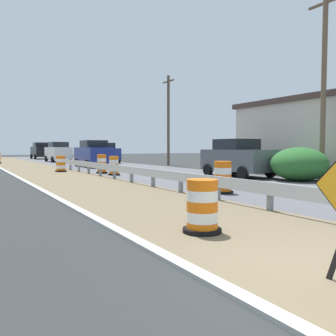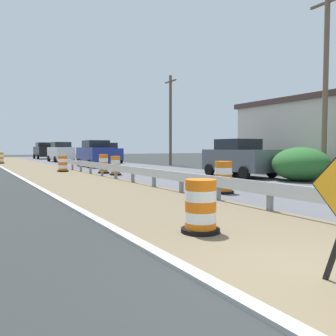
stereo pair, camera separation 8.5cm
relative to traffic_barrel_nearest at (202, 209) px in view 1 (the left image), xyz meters
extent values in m
cube|color=#ADADA8|center=(-1.33, -2.89, -0.43)|extent=(0.20, 120.00, 0.11)
cube|color=slate|center=(2.79, 1.01, -0.09)|extent=(0.12, 0.12, 0.70)
cube|color=slate|center=(2.79, 3.08, -0.09)|extent=(0.12, 0.12, 0.70)
cube|color=slate|center=(2.79, 5.15, -0.09)|extent=(0.12, 0.12, 0.70)
cube|color=slate|center=(2.79, 7.21, -0.09)|extent=(0.12, 0.12, 0.70)
cube|color=slate|center=(2.79, 9.28, -0.09)|extent=(0.12, 0.12, 0.70)
cube|color=slate|center=(2.79, 11.34, -0.09)|extent=(0.12, 0.12, 0.70)
cube|color=slate|center=(2.79, 13.41, -0.09)|extent=(0.12, 0.12, 0.70)
cube|color=slate|center=(2.79, 15.47, -0.09)|extent=(0.12, 0.12, 0.70)
cube|color=slate|center=(2.79, 17.54, -0.09)|extent=(0.12, 0.12, 0.70)
cube|color=slate|center=(2.79, 19.60, -0.09)|extent=(0.12, 0.12, 0.70)
cube|color=slate|center=(2.79, 21.67, -0.09)|extent=(0.12, 0.12, 0.70)
cylinder|color=orange|center=(0.00, 0.00, -0.34)|extent=(0.57, 0.57, 0.20)
cylinder|color=white|center=(0.00, 0.00, -0.14)|extent=(0.57, 0.57, 0.20)
cylinder|color=orange|center=(0.00, 0.00, 0.05)|extent=(0.57, 0.57, 0.20)
cylinder|color=white|center=(0.00, 0.00, 0.25)|extent=(0.57, 0.57, 0.20)
cylinder|color=orange|center=(0.00, 0.00, 0.44)|extent=(0.57, 0.57, 0.20)
cylinder|color=black|center=(0.00, 0.00, -0.40)|extent=(0.71, 0.71, 0.08)
cylinder|color=orange|center=(3.88, 4.20, -0.33)|extent=(0.58, 0.58, 0.22)
cylinder|color=white|center=(3.88, 4.20, -0.11)|extent=(0.58, 0.58, 0.22)
cylinder|color=orange|center=(3.88, 4.20, 0.11)|extent=(0.58, 0.58, 0.22)
cylinder|color=white|center=(3.88, 4.20, 0.33)|extent=(0.58, 0.58, 0.22)
cylinder|color=orange|center=(3.88, 4.20, 0.54)|extent=(0.58, 0.58, 0.22)
cylinder|color=black|center=(3.88, 4.20, -0.40)|extent=(0.73, 0.73, 0.08)
cylinder|color=orange|center=(3.62, 13.52, -0.33)|extent=(0.53, 0.53, 0.21)
cylinder|color=white|center=(3.62, 13.52, -0.12)|extent=(0.53, 0.53, 0.21)
cylinder|color=orange|center=(3.62, 13.52, 0.10)|extent=(0.53, 0.53, 0.21)
cylinder|color=white|center=(3.62, 13.52, 0.31)|extent=(0.53, 0.53, 0.21)
cylinder|color=orange|center=(3.62, 13.52, 0.53)|extent=(0.53, 0.53, 0.21)
cylinder|color=black|center=(3.62, 13.52, -0.40)|extent=(0.66, 0.66, 0.08)
cylinder|color=orange|center=(1.73, 17.91, -0.33)|extent=(0.57, 0.57, 0.21)
cylinder|color=white|center=(1.73, 17.91, -0.13)|extent=(0.57, 0.57, 0.21)
cylinder|color=orange|center=(1.73, 17.91, 0.08)|extent=(0.57, 0.57, 0.21)
cylinder|color=white|center=(1.73, 17.91, 0.29)|extent=(0.57, 0.57, 0.21)
cylinder|color=orange|center=(1.73, 17.91, 0.49)|extent=(0.57, 0.57, 0.21)
cylinder|color=black|center=(1.73, 17.91, -0.40)|extent=(0.71, 0.71, 0.08)
cylinder|color=orange|center=(3.53, 15.25, -0.32)|extent=(0.54, 0.54, 0.23)
cylinder|color=white|center=(3.53, 15.25, -0.09)|extent=(0.54, 0.54, 0.23)
cylinder|color=orange|center=(3.53, 15.25, 0.13)|extent=(0.54, 0.54, 0.23)
cylinder|color=white|center=(3.53, 15.25, 0.36)|extent=(0.54, 0.54, 0.23)
cylinder|color=orange|center=(3.53, 15.25, 0.59)|extent=(0.54, 0.54, 0.23)
cylinder|color=black|center=(3.53, 15.25, -0.40)|extent=(0.68, 0.68, 0.08)
cube|color=black|center=(5.53, 45.23, 0.56)|extent=(1.94, 4.44, 1.35)
cube|color=black|center=(5.53, 45.05, 1.52)|extent=(1.73, 2.05, 0.56)
cylinder|color=black|center=(4.56, 46.68, -0.12)|extent=(0.22, 0.64, 0.64)
cylinder|color=black|center=(6.47, 46.69, -0.12)|extent=(0.22, 0.64, 0.64)
cylinder|color=black|center=(4.58, 43.76, -0.12)|extent=(0.22, 0.64, 0.64)
cylinder|color=black|center=(6.49, 43.77, -0.12)|extent=(0.22, 0.64, 0.64)
cube|color=navy|center=(8.84, 29.23, 0.46)|extent=(2.04, 4.61, 1.15)
cube|color=black|center=(8.84, 29.41, 1.32)|extent=(1.77, 2.15, 0.56)
cylinder|color=black|center=(9.73, 27.70, -0.12)|extent=(0.24, 0.65, 0.64)
cylinder|color=black|center=(7.84, 27.76, -0.12)|extent=(0.24, 0.65, 0.64)
cylinder|color=black|center=(9.83, 30.70, -0.12)|extent=(0.24, 0.65, 0.64)
cylinder|color=black|center=(7.94, 30.76, -0.12)|extent=(0.24, 0.65, 0.64)
cube|color=silver|center=(5.35, 34.28, 0.52)|extent=(2.05, 4.33, 1.27)
cube|color=black|center=(5.36, 34.11, 1.43)|extent=(1.78, 2.02, 0.56)
cylinder|color=black|center=(4.35, 35.66, -0.12)|extent=(0.24, 0.65, 0.64)
cylinder|color=black|center=(6.26, 35.72, -0.12)|extent=(0.24, 0.65, 0.64)
cylinder|color=black|center=(4.44, 32.84, -0.12)|extent=(0.24, 0.65, 0.64)
cylinder|color=black|center=(6.35, 32.90, -0.12)|extent=(0.24, 0.65, 0.64)
cube|color=#195128|center=(8.66, 51.53, 0.50)|extent=(1.87, 4.13, 1.24)
cube|color=black|center=(8.66, 51.70, 1.40)|extent=(1.62, 1.93, 0.56)
cylinder|color=black|center=(9.47, 50.16, -0.12)|extent=(0.24, 0.65, 0.64)
cylinder|color=black|center=(7.75, 50.23, -0.12)|extent=(0.24, 0.65, 0.64)
cylinder|color=black|center=(9.57, 52.84, -0.12)|extent=(0.24, 0.65, 0.64)
cylinder|color=black|center=(7.84, 52.91, -0.12)|extent=(0.24, 0.65, 0.64)
cube|color=navy|center=(5.36, 22.46, 0.50)|extent=(1.94, 4.78, 1.24)
cube|color=black|center=(5.36, 22.27, 1.40)|extent=(1.70, 2.22, 0.56)
cylinder|color=black|center=(4.47, 24.05, -0.12)|extent=(0.23, 0.64, 0.64)
cylinder|color=black|center=(6.32, 24.01, -0.12)|extent=(0.23, 0.64, 0.64)
cylinder|color=black|center=(4.41, 20.91, -0.12)|extent=(0.23, 0.64, 0.64)
cylinder|color=black|center=(6.25, 20.88, -0.12)|extent=(0.23, 0.64, 0.64)
cube|color=#4C5156|center=(9.02, 9.26, 0.45)|extent=(2.03, 4.20, 1.13)
cube|color=black|center=(9.01, 9.42, 1.29)|extent=(1.78, 1.95, 0.56)
cylinder|color=black|center=(10.01, 7.91, -0.12)|extent=(0.24, 0.65, 0.64)
cylinder|color=black|center=(8.08, 7.86, -0.12)|extent=(0.24, 0.65, 0.64)
cylinder|color=black|center=(9.95, 10.65, -0.12)|extent=(0.24, 0.65, 0.64)
cylinder|color=black|center=(8.02, 10.60, -0.12)|extent=(0.24, 0.65, 0.64)
cylinder|color=brown|center=(10.81, 5.48, 3.90)|extent=(0.24, 0.24, 8.67)
cube|color=brown|center=(10.81, 5.48, 7.73)|extent=(0.12, 1.80, 0.10)
cylinder|color=brown|center=(11.90, 21.61, 3.45)|extent=(0.24, 0.24, 7.78)
cube|color=brown|center=(11.90, 21.61, 6.84)|extent=(0.12, 1.80, 0.10)
ellipsoid|color=#286028|center=(9.82, 5.95, 0.35)|extent=(2.60, 2.60, 1.57)
camera|label=1|loc=(-3.77, -5.23, 1.12)|focal=37.96mm
camera|label=2|loc=(-3.69, -5.27, 1.12)|focal=37.96mm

